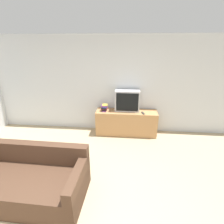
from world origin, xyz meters
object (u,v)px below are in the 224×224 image
remote_on_stand (143,113)px  television (127,101)px  tv_stand (126,123)px  book_stack (105,108)px  couch (25,181)px

remote_on_stand → television: bearing=154.7°
remote_on_stand → tv_stand: bearing=164.4°
tv_stand → remote_on_stand: 0.56m
book_stack → remote_on_stand: (1.02, -0.11, -0.08)m
book_stack → television: bearing=8.7°
couch → remote_on_stand: (2.04, 2.17, 0.42)m
television → remote_on_stand: bearing=-25.3°
tv_stand → book_stack: size_ratio=7.87×
television → tv_stand: bearing=-97.1°
tv_stand → couch: couch is taller
book_stack → remote_on_stand: book_stack is taller
couch → remote_on_stand: couch is taller
tv_stand → couch: size_ratio=0.82×
television → couch: television is taller
tv_stand → remote_on_stand: (0.43, -0.12, 0.35)m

